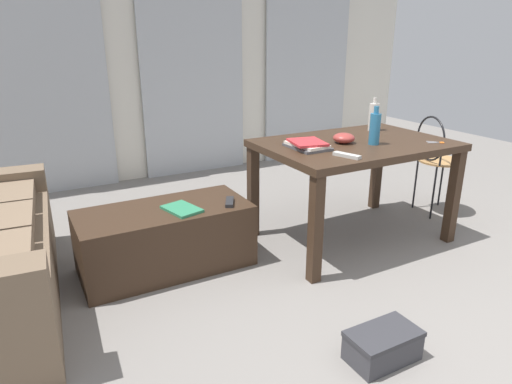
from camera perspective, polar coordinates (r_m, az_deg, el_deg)
The scene contains 15 objects.
ground_plane at distance 3.40m, azimuth 6.53°, elevation -6.58°, with size 8.95×8.95×0.00m, color gray.
wall_back at distance 5.08m, azimuth -8.32°, elevation 16.89°, with size 5.72×0.10×2.56m, color silver.
curtains at distance 5.00m, azimuth -7.90°, elevation 15.66°, with size 4.06×0.03×2.35m.
coffee_table at distance 3.04m, azimuth -11.29°, elevation -5.72°, with size 1.09×0.51×0.42m.
craft_table at distance 3.35m, azimuth 12.27°, elevation 4.62°, with size 1.33×0.90×0.75m.
wire_chair at distance 4.09m, azimuth 21.64°, elevation 4.55°, with size 0.37×0.40×0.84m.
bottle_near at distance 3.73m, azimuth 14.55°, elevation 9.14°, with size 0.08×0.08×0.26m.
bottle_far at distance 3.25m, azimuth 14.70°, elevation 7.75°, with size 0.07×0.07×0.26m.
bowl at distance 3.26m, azimuth 10.98°, elevation 6.67°, with size 0.15×0.15×0.07m, color #9E3833.
book_stack at distance 3.07m, azimuth 6.46°, elevation 5.92°, with size 0.26×0.30×0.05m.
tv_remote_on_table at distance 2.88m, azimuth 11.34°, elevation 4.53°, with size 0.05×0.18×0.02m, color #B7B7B2.
scissors at distance 3.46m, azimuth 21.85°, elevation 5.80°, with size 0.12×0.10×0.00m.
tv_remote_primary at distance 2.98m, azimuth -3.34°, elevation -1.25°, with size 0.05×0.17×0.02m, color #232326.
magazine at distance 2.90m, azimuth -9.30°, elevation -2.12°, with size 0.17×0.25×0.02m, color #2D7F56.
shoebox at distance 2.35m, azimuth 15.62°, elevation -18.03°, with size 0.35×0.20×0.15m.
Camera 1 is at (-1.79, -1.01, 1.47)m, focal length 31.85 mm.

